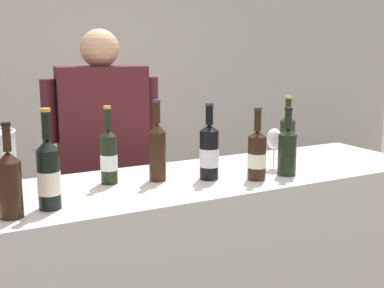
{
  "coord_description": "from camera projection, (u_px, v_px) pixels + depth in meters",
  "views": [
    {
      "loc": [
        -1.09,
        -1.89,
        1.56
      ],
      "look_at": [
        -0.08,
        0.0,
        1.14
      ],
      "focal_mm": 47.35,
      "sensor_mm": 36.0,
      "label": 1
    }
  ],
  "objects": [
    {
      "name": "counter",
      "position": [
        208.0,
        279.0,
        2.34
      ],
      "size": [
        2.14,
        0.64,
        0.99
      ],
      "primitive_type": "cube",
      "color": "beige",
      "rests_on": "ground_plane"
    },
    {
      "name": "wine_bottle_2",
      "position": [
        10.0,
        182.0,
        1.67
      ],
      "size": [
        0.08,
        0.08,
        0.32
      ],
      "color": "black",
      "rests_on": "counter"
    },
    {
      "name": "wine_bottle_4",
      "position": [
        49.0,
        174.0,
        1.76
      ],
      "size": [
        0.08,
        0.08,
        0.36
      ],
      "color": "black",
      "rests_on": "counter"
    },
    {
      "name": "wine_bottle_6",
      "position": [
        209.0,
        152.0,
        2.16
      ],
      "size": [
        0.08,
        0.08,
        0.33
      ],
      "color": "black",
      "rests_on": "counter"
    },
    {
      "name": "wine_bottle_7",
      "position": [
        287.0,
        134.0,
        2.63
      ],
      "size": [
        0.08,
        0.08,
        0.31
      ],
      "color": "black",
      "rests_on": "counter"
    },
    {
      "name": "wine_bottle_0",
      "position": [
        109.0,
        156.0,
        2.09
      ],
      "size": [
        0.07,
        0.07,
        0.33
      ],
      "color": "black",
      "rests_on": "counter"
    },
    {
      "name": "wine_bottle_5",
      "position": [
        157.0,
        150.0,
        2.14
      ],
      "size": [
        0.07,
        0.07,
        0.35
      ],
      "color": "black",
      "rests_on": "counter"
    },
    {
      "name": "wine_bottle_1",
      "position": [
        257.0,
        155.0,
        2.16
      ],
      "size": [
        0.08,
        0.08,
        0.31
      ],
      "color": "black",
      "rests_on": "counter"
    },
    {
      "name": "wine_glass",
      "position": [
        274.0,
        140.0,
        2.35
      ],
      "size": [
        0.07,
        0.07,
        0.19
      ],
      "color": "silver",
      "rests_on": "counter"
    },
    {
      "name": "wine_bottle_3",
      "position": [
        287.0,
        150.0,
        2.23
      ],
      "size": [
        0.08,
        0.08,
        0.3
      ],
      "color": "black",
      "rests_on": "counter"
    },
    {
      "name": "wall_back",
      "position": [
        61.0,
        64.0,
        4.42
      ],
      "size": [
        8.0,
        0.1,
        2.8
      ],
      "primitive_type": "cube",
      "color": "beige",
      "rests_on": "ground_plane"
    },
    {
      "name": "person_server",
      "position": [
        104.0,
        188.0,
        2.74
      ],
      "size": [
        0.61,
        0.31,
        1.65
      ],
      "color": "black",
      "rests_on": "ground_plane"
    }
  ]
}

